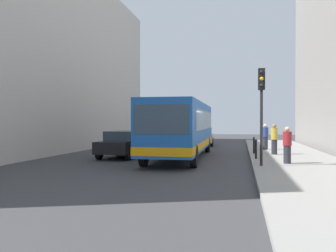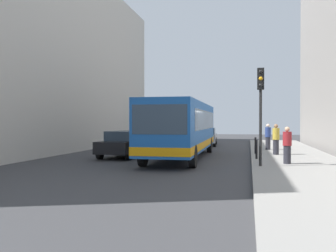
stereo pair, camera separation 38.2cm
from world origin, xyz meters
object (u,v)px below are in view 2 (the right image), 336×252
at_px(bollard_near, 257,149).
at_px(car_behind_bus, 205,136).
at_px(traffic_light, 261,98).
at_px(bus, 183,127).
at_px(pedestrian_mid_sidewalk, 276,139).
at_px(pedestrian_near_signal, 287,145).
at_px(car_beside_bus, 125,143).
at_px(bollard_mid, 255,146).
at_px(pedestrian_far_sidewalk, 268,137).

bearing_deg(bollard_near, car_behind_bus, 108.82).
bearing_deg(traffic_light, bollard_near, 91.97).
height_order(bus, pedestrian_mid_sidewalk, bus).
relative_size(bus, car_behind_bus, 2.46).
xyz_separation_m(traffic_light, pedestrian_near_signal, (1.18, 1.09, -2.04)).
bearing_deg(bollard_near, car_beside_bus, 173.05).
distance_m(bollard_mid, pedestrian_near_signal, 4.94).
bearing_deg(traffic_light, bollard_mid, 90.98).
bearing_deg(bollard_mid, pedestrian_far_sidewalk, 75.29).
relative_size(car_behind_bus, bollard_near, 4.74).
distance_m(car_behind_bus, traffic_light, 15.22).
distance_m(bollard_near, pedestrian_near_signal, 2.24).
distance_m(bus, car_beside_bus, 3.42).
xyz_separation_m(traffic_light, bollard_near, (-0.10, 2.91, -2.38)).
relative_size(car_beside_bus, car_behind_bus, 0.99).
distance_m(bus, pedestrian_near_signal, 5.99).
relative_size(car_behind_bus, pedestrian_far_sidewalk, 2.64).
xyz_separation_m(traffic_light, pedestrian_mid_sidewalk, (1.02, 5.53, -1.99)).
height_order(traffic_light, pedestrian_mid_sidewalk, traffic_light).
relative_size(bus, pedestrian_far_sidewalk, 6.47).
bearing_deg(pedestrian_near_signal, bollard_mid, -147.73).
height_order(bollard_mid, pedestrian_far_sidewalk, pedestrian_far_sidewalk).
relative_size(bollard_near, pedestrian_mid_sidewalk, 0.55).
bearing_deg(traffic_light, bus, 135.69).
xyz_separation_m(bus, pedestrian_far_sidewalk, (4.80, 5.19, -0.72)).
distance_m(bus, pedestrian_mid_sidewalk, 5.35).
distance_m(bus, bollard_mid, 4.51).
bearing_deg(bollard_mid, bus, -154.13).
relative_size(traffic_light, pedestrian_near_signal, 2.50).
distance_m(pedestrian_near_signal, pedestrian_mid_sidewalk, 4.44).
bearing_deg(bollard_near, bollard_mid, 90.00).
bearing_deg(pedestrian_far_sidewalk, bollard_mid, -58.39).
distance_m(car_beside_bus, pedestrian_mid_sidewalk, 8.53).
height_order(traffic_light, bollard_near, traffic_light).
relative_size(car_behind_bus, bollard_mid, 4.74).
distance_m(car_behind_bus, bollard_near, 12.25).
relative_size(bus, pedestrian_near_signal, 6.74).
xyz_separation_m(bus, car_behind_bus, (-0.01, 10.56, -0.94)).
relative_size(traffic_light, pedestrian_mid_sidewalk, 2.37).
height_order(bus, bollard_mid, bus).
bearing_deg(bollard_mid, car_beside_bus, -164.04).
distance_m(bollard_near, bollard_mid, 2.95).
bearing_deg(bollard_near, pedestrian_far_sidewalk, 82.13).
relative_size(car_behind_bus, pedestrian_near_signal, 2.75).
height_order(bollard_near, pedestrian_near_signal, pedestrian_near_signal).
relative_size(bus, bollard_mid, 11.64).
bearing_deg(car_beside_bus, bollard_near, 175.09).
xyz_separation_m(traffic_light, pedestrian_far_sidewalk, (0.76, 9.13, -2.00)).
xyz_separation_m(car_behind_bus, pedestrian_near_signal, (5.23, -13.41, 0.18)).
relative_size(car_beside_bus, bollard_near, 4.70).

